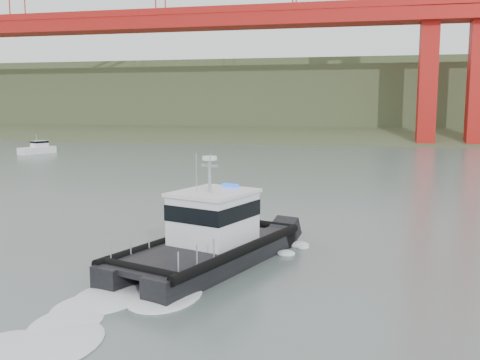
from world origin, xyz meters
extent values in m
plane|color=slate|center=(0.00, 0.00, 0.00)|extent=(400.00, 400.00, 0.00)
cube|color=#3E512E|center=(0.00, 92.00, 0.00)|extent=(500.00, 44.72, 16.25)
cube|color=#3E512E|center=(0.00, 120.00, 6.00)|extent=(500.00, 70.00, 18.00)
cube|color=#3E512E|center=(0.00, 145.00, 11.00)|extent=(500.00, 60.00, 16.00)
cube|color=#B31A16|center=(0.00, 75.00, 22.00)|extent=(260.00, 6.00, 2.20)
cube|color=black|center=(-0.83, -0.31, 0.38)|extent=(4.47, 9.88, 1.10)
cube|color=black|center=(1.49, -1.14, 0.38)|extent=(4.47, 9.88, 1.10)
cube|color=black|center=(0.18, -1.16, 0.82)|extent=(6.34, 9.41, 0.23)
cube|color=white|center=(0.48, -0.29, 1.98)|extent=(3.68, 4.02, 2.10)
cube|color=black|center=(0.48, -0.29, 2.36)|extent=(3.75, 4.09, 0.69)
cube|color=white|center=(0.48, -0.29, 3.11)|extent=(3.92, 4.25, 0.15)
cylinder|color=#9A9DA2|center=(0.39, -0.55, 3.86)|extent=(0.15, 0.15, 1.65)
cylinder|color=white|center=(0.39, -0.55, 4.64)|extent=(0.64, 0.64, 0.16)
cube|color=white|center=(-38.61, 46.44, 0.44)|extent=(3.66, 5.58, 1.06)
cube|color=white|center=(-38.44, 46.85, 1.33)|extent=(2.12, 2.50, 1.06)
cube|color=black|center=(-38.44, 46.85, 1.68)|extent=(2.18, 2.56, 0.31)
cylinder|color=#9A9DA2|center=(-38.61, 46.44, 2.30)|extent=(0.07, 0.07, 1.06)
camera|label=1|loc=(6.52, -22.41, 6.84)|focal=40.00mm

